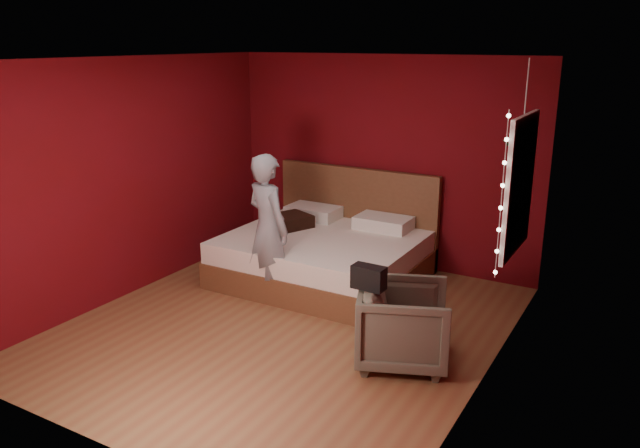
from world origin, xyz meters
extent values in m
plane|color=brown|center=(0.00, 0.00, 0.00)|extent=(4.50, 4.50, 0.00)
cube|color=#580910|center=(0.00, 2.26, 1.30)|extent=(4.00, 0.02, 2.60)
cube|color=#580910|center=(0.00, -2.26, 1.30)|extent=(4.00, 0.02, 2.60)
cube|color=#580910|center=(-2.01, 0.00, 1.30)|extent=(0.02, 4.50, 2.60)
cube|color=#580910|center=(2.01, 0.00, 1.30)|extent=(0.02, 4.50, 2.60)
cube|color=white|center=(0.00, 0.00, 2.61)|extent=(4.00, 4.50, 0.02)
cube|color=white|center=(1.97, 0.90, 1.50)|extent=(0.04, 0.97, 1.27)
cube|color=black|center=(1.96, 0.90, 1.50)|extent=(0.02, 0.85, 1.15)
cube|color=white|center=(1.95, 0.90, 1.50)|extent=(0.03, 0.05, 1.15)
cube|color=white|center=(1.95, 0.90, 1.50)|extent=(0.03, 0.85, 0.05)
cylinder|color=silver|center=(1.94, 0.38, 1.50)|extent=(0.01, 0.01, 1.45)
sphere|color=#FFF2CC|center=(1.94, 0.38, 0.83)|extent=(0.04, 0.04, 0.04)
sphere|color=#FFF2CC|center=(1.94, 0.38, 1.02)|extent=(0.04, 0.04, 0.04)
sphere|color=#FFF2CC|center=(1.94, 0.38, 1.21)|extent=(0.04, 0.04, 0.04)
sphere|color=#FFF2CC|center=(1.94, 0.38, 1.40)|extent=(0.04, 0.04, 0.04)
sphere|color=#FFF2CC|center=(1.94, 0.38, 1.60)|extent=(0.04, 0.04, 0.04)
sphere|color=#FFF2CC|center=(1.94, 0.38, 1.79)|extent=(0.04, 0.04, 0.04)
sphere|color=#FFF2CC|center=(1.94, 0.38, 1.98)|extent=(0.04, 0.04, 0.04)
sphere|color=#FFF2CC|center=(1.94, 0.38, 2.17)|extent=(0.04, 0.04, 0.04)
cube|color=brown|center=(-0.29, 1.27, 0.15)|extent=(2.20, 1.87, 0.31)
cube|color=silver|center=(-0.29, 1.27, 0.43)|extent=(2.15, 1.83, 0.24)
cube|color=brown|center=(-0.29, 2.16, 0.60)|extent=(2.20, 0.09, 1.21)
cube|color=silver|center=(-0.79, 1.89, 0.63)|extent=(0.66, 0.42, 0.15)
cube|color=silver|center=(0.20, 1.89, 0.63)|extent=(0.66, 0.42, 0.15)
imported|color=gray|center=(-0.53, 0.50, 0.81)|extent=(0.69, 0.58, 1.63)
imported|color=#5D5949|center=(1.29, -0.09, 0.36)|extent=(1.02, 1.01, 0.72)
cube|color=black|center=(1.04, -0.28, 0.82)|extent=(0.29, 0.15, 0.20)
cube|color=black|center=(-0.83, 1.42, 0.62)|extent=(0.55, 0.55, 0.15)
cylinder|color=silver|center=(1.84, 1.44, 2.25)|extent=(0.01, 0.01, 0.69)
imported|color=#18561C|center=(1.84, 1.44, 1.72)|extent=(0.34, 0.30, 0.37)
camera|label=1|loc=(3.14, -4.78, 2.77)|focal=35.00mm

